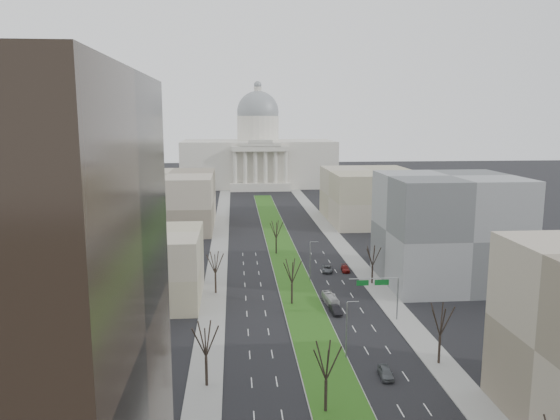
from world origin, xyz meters
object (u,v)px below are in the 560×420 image
car_grey_far (327,269)px  box_van (331,300)px  car_red (345,269)px  car_black (335,310)px  car_grey_near (386,372)px

car_grey_far → box_van: 23.21m
car_red → box_van: 24.25m
car_black → car_red: size_ratio=1.00×
car_grey_near → car_grey_far: 53.74m
car_black → car_grey_far: car_black is taller
car_red → box_van: bearing=-103.5°
car_grey_near → car_grey_far: bearing=92.6°
car_grey_near → car_black: (-2.41, 25.86, 0.00)m
car_black → box_van: bearing=85.7°
car_red → car_grey_far: size_ratio=0.90×
car_red → car_grey_far: (-4.37, -0.03, 0.04)m
car_black → car_grey_far: (3.23, 27.87, -0.05)m
car_grey_near → car_red: size_ratio=0.96×
box_van → car_grey_near: bearing=-90.8°
box_van → car_grey_far: bearing=76.4°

